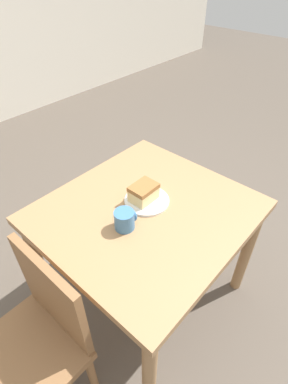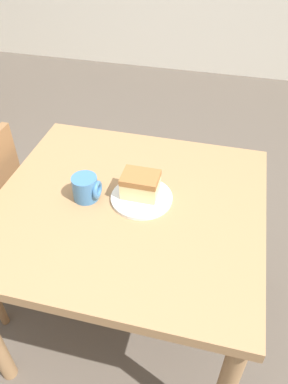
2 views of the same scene
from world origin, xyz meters
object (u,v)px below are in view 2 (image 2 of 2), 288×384
Objects in this scene: dining_table_near at (128,224)px; plate at (142,198)px; coffee_mug at (86,188)px; cake_slice at (140,185)px.

dining_table_near is 0.12m from plate.
coffee_mug reaches higher than dining_table_near.
plate is 1.70× the size of cake_slice.
coffee_mug is (-0.18, -0.05, -0.01)m from cake_slice.
cake_slice is (-0.01, 0.01, 0.05)m from plate.
coffee_mug is at bearing -177.72° from dining_table_near.
plate is at bearing -60.55° from cake_slice.
dining_table_near is at bearing 2.28° from coffee_mug.
plate is 0.05m from cake_slice.
coffee_mug reaches higher than plate.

